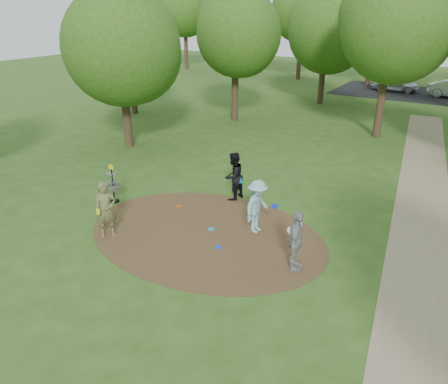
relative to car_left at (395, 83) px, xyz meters
The scene contains 14 objects.
ground 30.33m from the car_left, 89.64° to the right, with size 100.00×100.00×0.00m, color #2D5119.
dirt_clearing 30.33m from the car_left, 89.64° to the right, with size 8.40×8.40×0.02m, color #47301C.
footpath 29.11m from the car_left, 76.71° to the right, with size 2.00×40.00×0.01m, color #8C7A5B.
parking_lot 2.31m from the car_left, ahead, with size 14.00×8.00×0.01m, color black.
player_observer_with_disc 32.21m from the car_left, 94.50° to the right, with size 0.81×0.83×1.92m.
player_throwing_with_disc 29.29m from the car_left, 86.91° to the right, with size 1.15×1.25×1.87m.
player_walking_with_disc 27.35m from the car_left, 90.97° to the right, with size 0.87×1.03×1.93m.
player_waiting_with_disc 30.93m from the car_left, 83.34° to the right, with size 0.70×1.17×1.87m.
disc_ground_cyan 29.99m from the car_left, 89.61° to the right, with size 0.22×0.22×0.02m, color #16A1B7.
disc_ground_blue 30.91m from the car_left, 88.06° to the right, with size 0.22×0.22×0.02m, color blue.
disc_ground_red 29.16m from the car_left, 93.68° to the right, with size 0.22×0.22×0.02m, color red.
car_left is the anchor object (origin of this frame).
disc_golf_basket 30.33m from the car_left, 98.17° to the right, with size 0.63×0.63×1.54m.
tree_ring 21.02m from the car_left, 82.56° to the right, with size 37.04×45.60×9.12m.
Camera 1 is at (7.32, -10.75, 7.20)m, focal length 35.00 mm.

